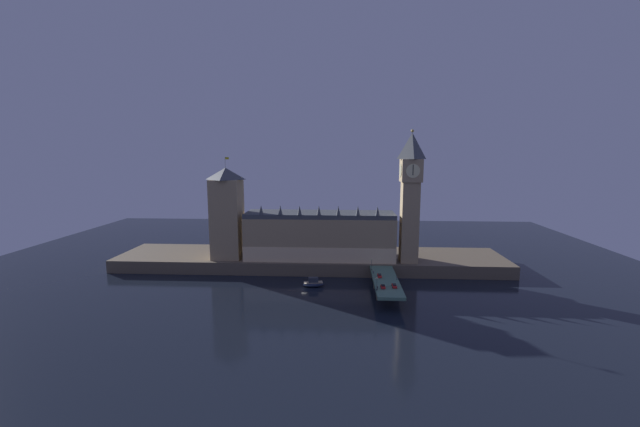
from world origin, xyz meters
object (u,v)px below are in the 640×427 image
(car_northbound_lead, at_px, (379,276))
(pedestrian_near_rail, at_px, (377,288))
(street_lamp_far, at_px, (372,263))
(street_lamp_near, at_px, (377,282))
(boat_upstream, at_px, (313,283))
(clock_tower, at_px, (410,193))
(pedestrian_mid_walk, at_px, (397,278))
(car_southbound_lead, at_px, (394,286))
(pedestrian_far_rail, at_px, (373,272))
(car_northbound_trail, at_px, (383,286))
(victoria_tower, at_px, (227,213))

(car_northbound_lead, bearing_deg, pedestrian_near_rail, -98.13)
(car_northbound_lead, bearing_deg, street_lamp_far, 105.36)
(pedestrian_near_rail, distance_m, street_lamp_far, 28.85)
(street_lamp_near, bearing_deg, pedestrian_near_rail, 61.88)
(street_lamp_near, relative_size, boat_upstream, 0.54)
(clock_tower, relative_size, pedestrian_mid_walk, 42.26)
(pedestrian_mid_walk, xyz_separation_m, street_lamp_far, (-10.64, 14.77, 3.07))
(street_lamp_near, xyz_separation_m, street_lamp_far, (-0.00, 29.44, 0.26))
(car_northbound_lead, xyz_separation_m, car_southbound_lead, (5.12, -14.07, -0.03))
(street_lamp_near, distance_m, boat_upstream, 37.42)
(street_lamp_far, bearing_deg, pedestrian_far_rail, -86.07)
(pedestrian_mid_walk, bearing_deg, pedestrian_near_rail, -126.34)
(pedestrian_near_rail, xyz_separation_m, pedestrian_far_rail, (-0.00, 22.87, -0.06))
(car_northbound_trail, bearing_deg, pedestrian_near_rail, -136.67)
(car_northbound_trail, xyz_separation_m, boat_upstream, (-31.86, 18.99, -5.59))
(clock_tower, distance_m, pedestrian_far_rail, 47.38)
(pedestrian_mid_walk, bearing_deg, street_lamp_near, -125.96)
(pedestrian_mid_walk, distance_m, street_lamp_far, 18.46)
(victoria_tower, height_order, car_northbound_trail, victoria_tower)
(clock_tower, height_order, pedestrian_far_rail, clock_tower)
(car_northbound_lead, relative_size, boat_upstream, 0.42)
(street_lamp_far, bearing_deg, pedestrian_mid_walk, -54.25)
(clock_tower, bearing_deg, pedestrian_near_rail, -114.45)
(car_northbound_trail, xyz_separation_m, car_southbound_lead, (5.12, 1.43, -0.02))
(clock_tower, bearing_deg, boat_upstream, -154.63)
(clock_tower, height_order, pedestrian_near_rail, clock_tower)
(victoria_tower, relative_size, car_northbound_lead, 12.19)
(car_northbound_lead, distance_m, boat_upstream, 32.54)
(car_northbound_lead, bearing_deg, pedestrian_mid_walk, -27.51)
(car_northbound_lead, bearing_deg, boat_upstream, 173.74)
(street_lamp_far, bearing_deg, pedestrian_near_rail, -89.20)
(car_northbound_lead, relative_size, pedestrian_near_rail, 2.62)
(clock_tower, relative_size, car_northbound_trail, 18.28)
(pedestrian_mid_walk, distance_m, pedestrian_far_rail, 13.60)
(pedestrian_near_rail, relative_size, pedestrian_mid_walk, 1.06)
(victoria_tower, xyz_separation_m, car_northbound_lead, (81.69, -30.42, -24.83))
(car_southbound_lead, bearing_deg, victoria_tower, 152.86)
(victoria_tower, relative_size, pedestrian_mid_walk, 33.86)
(pedestrian_near_rail, distance_m, street_lamp_near, 2.88)
(car_northbound_trail, distance_m, street_lamp_near, 5.28)
(pedestrian_mid_walk, bearing_deg, street_lamp_far, 125.75)
(boat_upstream, bearing_deg, street_lamp_far, 14.15)
(pedestrian_near_rail, distance_m, pedestrian_mid_walk, 17.28)
(car_southbound_lead, height_order, street_lamp_near, street_lamp_near)
(pedestrian_mid_walk, bearing_deg, clock_tower, 71.80)
(car_northbound_lead, xyz_separation_m, street_lamp_near, (-2.96, -18.66, 3.01))
(victoria_tower, xyz_separation_m, pedestrian_far_rail, (79.13, -25.46, -24.64))
(car_southbound_lead, height_order, pedestrian_near_rail, pedestrian_near_rail)
(victoria_tower, relative_size, boat_upstream, 5.15)
(car_southbound_lead, bearing_deg, clock_tower, 72.75)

